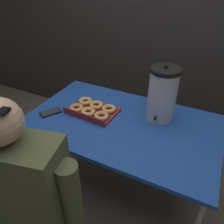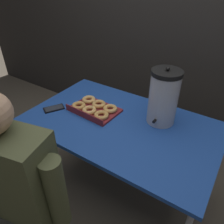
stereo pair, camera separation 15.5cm
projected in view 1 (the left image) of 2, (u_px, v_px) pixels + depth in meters
The scene contains 7 objects.
ground_plane at pixel (119, 187), 1.97m from camera, with size 12.00×12.00×0.00m, color brown.
back_wall at pixel (168, 15), 2.01m from camera, with size 6.00×0.11×2.56m.
folding_table at pixel (121, 127), 1.59m from camera, with size 1.35×0.82×0.73m.
donut_box at pixel (92, 109), 1.65m from camera, with size 0.38×0.28×0.05m.
coffee_urn at pixel (162, 94), 1.50m from camera, with size 0.20×0.23×0.41m.
cell_phone at pixel (51, 112), 1.65m from camera, with size 0.15×0.17×0.01m.
person_seated at pixel (28, 205), 1.18m from camera, with size 0.63×0.34×1.24m.
Camera 1 is at (0.50, -1.16, 1.66)m, focal length 35.00 mm.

